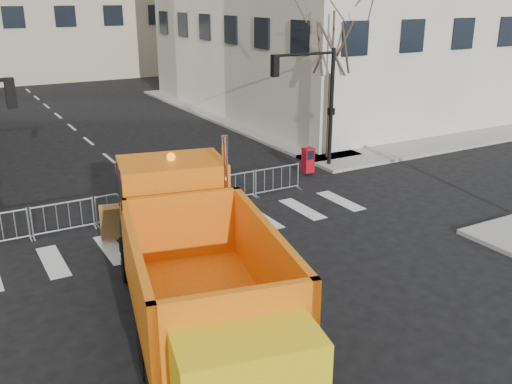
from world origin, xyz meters
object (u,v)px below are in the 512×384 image
plow_truck (192,260)px  newspaper_box (308,160)px  cop_a (174,199)px  cop_b (172,206)px  cop_c (159,202)px

plow_truck → newspaper_box: (9.44, 9.05, -1.23)m
cop_a → cop_b: 0.94m
cop_b → newspaper_box: size_ratio=1.69×
cop_c → plow_truck: bearing=31.0°
cop_c → cop_a: bearing=139.8°
cop_b → cop_c: 0.82m
cop_c → newspaper_box: 8.06m
cop_a → cop_c: (-0.59, -0.05, 0.02)m
cop_a → cop_c: size_ratio=0.98×
cop_c → newspaper_box: cop_c is taller
plow_truck → cop_c: (1.69, 6.83, -1.08)m
cop_b → cop_c: cop_b is taller
plow_truck → cop_c: plow_truck is taller
cop_a → cop_b: bearing=26.4°
plow_truck → cop_c: 7.12m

